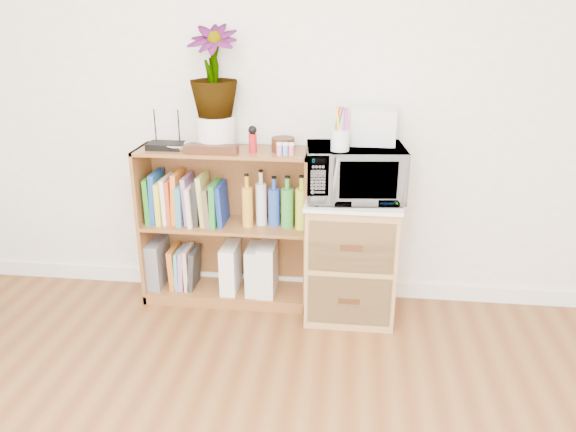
# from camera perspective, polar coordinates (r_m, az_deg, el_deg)

# --- Properties ---
(skirting_board) EXTENTS (4.00, 0.02, 0.10)m
(skirting_board) POSITION_cam_1_polar(r_m,az_deg,el_deg) (3.62, -0.12, -6.84)
(skirting_board) COLOR white
(skirting_board) RESTS_ON ground
(bookshelf) EXTENTS (1.00, 0.30, 0.95)m
(bookshelf) POSITION_cam_1_polar(r_m,az_deg,el_deg) (3.37, -6.33, -1.14)
(bookshelf) COLOR brown
(bookshelf) RESTS_ON ground
(wicker_unit) EXTENTS (0.50, 0.45, 0.70)m
(wicker_unit) POSITION_cam_1_polar(r_m,az_deg,el_deg) (3.27, 6.40, -4.24)
(wicker_unit) COLOR #9E7542
(wicker_unit) RESTS_ON ground
(microwave) EXTENTS (0.56, 0.41, 0.29)m
(microwave) POSITION_cam_1_polar(r_m,az_deg,el_deg) (3.08, 6.77, 4.41)
(microwave) COLOR white
(microwave) RESTS_ON wicker_unit
(pen_cup) EXTENTS (0.10, 0.10, 0.11)m
(pen_cup) POSITION_cam_1_polar(r_m,az_deg,el_deg) (2.94, 5.32, 7.65)
(pen_cup) COLOR silver
(pen_cup) RESTS_ON microwave
(small_appliance) EXTENTS (0.24, 0.20, 0.19)m
(small_appliance) POSITION_cam_1_polar(r_m,az_deg,el_deg) (3.11, 8.60, 9.03)
(small_appliance) COLOR silver
(small_appliance) RESTS_ON microwave
(router) EXTENTS (0.20, 0.13, 0.04)m
(router) POSITION_cam_1_polar(r_m,az_deg,el_deg) (3.30, -12.34, 6.99)
(router) COLOR black
(router) RESTS_ON bookshelf
(white_bowl) EXTENTS (0.13, 0.13, 0.03)m
(white_bowl) POSITION_cam_1_polar(r_m,az_deg,el_deg) (3.26, -11.13, 6.91)
(white_bowl) COLOR white
(white_bowl) RESTS_ON bookshelf
(plant_pot) EXTENTS (0.22, 0.22, 0.18)m
(plant_pot) POSITION_cam_1_polar(r_m,az_deg,el_deg) (3.24, -7.34, 8.41)
(plant_pot) COLOR silver
(plant_pot) RESTS_ON bookshelf
(potted_plant) EXTENTS (0.27, 0.27, 0.49)m
(potted_plant) POSITION_cam_1_polar(r_m,az_deg,el_deg) (3.18, -7.62, 14.36)
(potted_plant) COLOR #3D7E32
(potted_plant) RESTS_ON plant_pot
(trinket_box) EXTENTS (0.30, 0.07, 0.05)m
(trinket_box) POSITION_cam_1_polar(r_m,az_deg,el_deg) (3.14, -7.82, 6.72)
(trinket_box) COLOR #331A0E
(trinket_box) RESTS_ON bookshelf
(kokeshi_doll) EXTENTS (0.05, 0.05, 0.10)m
(kokeshi_doll) POSITION_cam_1_polar(r_m,az_deg,el_deg) (3.14, -3.60, 7.40)
(kokeshi_doll) COLOR #AD1519
(kokeshi_doll) RESTS_ON bookshelf
(wooden_bowl) EXTENTS (0.13, 0.13, 0.08)m
(wooden_bowl) POSITION_cam_1_polar(r_m,az_deg,el_deg) (3.17, -0.52, 7.30)
(wooden_bowl) COLOR #35190E
(wooden_bowl) RESTS_ON bookshelf
(paint_jars) EXTENTS (0.11, 0.04, 0.05)m
(paint_jars) POSITION_cam_1_polar(r_m,az_deg,el_deg) (3.07, -0.28, 6.66)
(paint_jars) COLOR pink
(paint_jars) RESTS_ON bookshelf
(file_box) EXTENTS (0.09, 0.23, 0.29)m
(file_box) POSITION_cam_1_polar(r_m,az_deg,el_deg) (3.60, -13.11, -4.64)
(file_box) COLOR slate
(file_box) RESTS_ON bookshelf
(magazine_holder_left) EXTENTS (0.09, 0.23, 0.29)m
(magazine_holder_left) POSITION_cam_1_polar(r_m,az_deg,el_deg) (3.46, -5.85, -5.20)
(magazine_holder_left) COLOR white
(magazine_holder_left) RESTS_ON bookshelf
(magazine_holder_mid) EXTENTS (0.09, 0.23, 0.29)m
(magazine_holder_mid) POSITION_cam_1_polar(r_m,az_deg,el_deg) (3.43, -3.34, -5.36)
(magazine_holder_mid) COLOR silver
(magazine_holder_mid) RESTS_ON bookshelf
(magazine_holder_right) EXTENTS (0.10, 0.25, 0.31)m
(magazine_holder_right) POSITION_cam_1_polar(r_m,az_deg,el_deg) (3.42, -2.08, -5.26)
(magazine_holder_right) COLOR silver
(magazine_holder_right) RESTS_ON bookshelf
(cookbooks) EXTENTS (0.46, 0.20, 0.31)m
(cookbooks) POSITION_cam_1_polar(r_m,az_deg,el_deg) (3.38, -10.35, 1.58)
(cookbooks) COLOR #227E21
(cookbooks) RESTS_ON bookshelf
(liquor_bottles) EXTENTS (0.47, 0.07, 0.32)m
(liquor_bottles) POSITION_cam_1_polar(r_m,az_deg,el_deg) (3.25, -0.53, 1.45)
(liquor_bottles) COLOR gold
(liquor_bottles) RESTS_ON bookshelf
(lower_books) EXTENTS (0.17, 0.19, 0.26)m
(lower_books) POSITION_cam_1_polar(r_m,az_deg,el_deg) (3.55, -10.45, -5.11)
(lower_books) COLOR #C56622
(lower_books) RESTS_ON bookshelf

